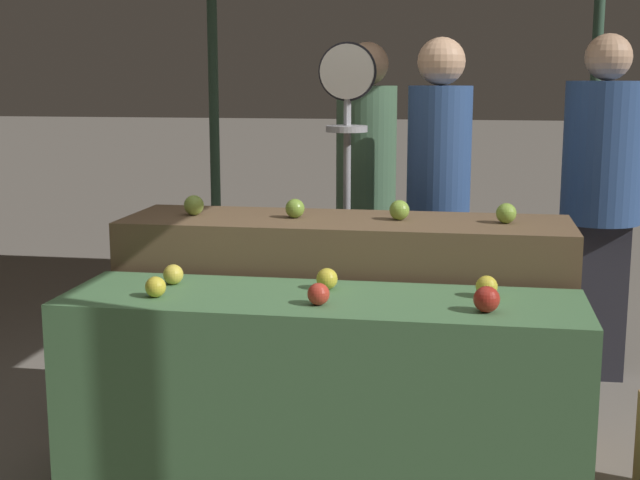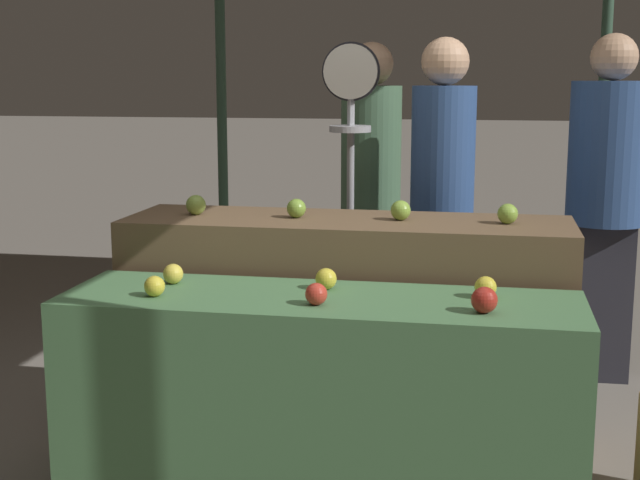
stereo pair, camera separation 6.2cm
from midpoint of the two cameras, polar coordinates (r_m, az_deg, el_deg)
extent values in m
cylinder|color=#33513D|center=(6.33, -6.02, 7.86)|extent=(0.07, 0.07, 2.55)
cylinder|color=#33513D|center=(6.10, 17.86, 7.33)|extent=(0.07, 0.07, 2.55)
cube|color=#4C7A4C|center=(3.29, 0.54, -10.27)|extent=(1.86, 0.55, 0.78)
cube|color=brown|center=(3.82, 2.17, -5.83)|extent=(1.86, 0.55, 0.97)
sphere|color=gold|center=(3.22, -10.00, -2.93)|extent=(0.07, 0.07, 0.07)
sphere|color=red|center=(3.05, 0.34, -3.48)|extent=(0.08, 0.08, 0.08)
sphere|color=#AD281E|center=(3.00, 11.05, -3.79)|extent=(0.09, 0.09, 0.09)
sphere|color=yellow|center=(3.40, -8.87, -2.16)|extent=(0.08, 0.08, 0.08)
sphere|color=gold|center=(3.27, 0.91, -2.50)|extent=(0.08, 0.08, 0.08)
sphere|color=gold|center=(3.21, 11.09, -2.99)|extent=(0.08, 0.08, 0.08)
sphere|color=#8EB247|center=(3.85, -7.49, 2.24)|extent=(0.09, 0.09, 0.09)
sphere|color=#7AA338|center=(3.73, -1.05, 2.04)|extent=(0.08, 0.08, 0.08)
sphere|color=#84AD3D|center=(3.69, 5.66, 1.90)|extent=(0.08, 0.08, 0.08)
sphere|color=#84AD3D|center=(3.67, 12.39, 1.65)|extent=(0.08, 0.08, 0.08)
cylinder|color=#99999E|center=(4.37, 2.35, 0.51)|extent=(0.04, 0.04, 1.60)
cylinder|color=black|center=(4.30, 2.42, 10.72)|extent=(0.28, 0.01, 0.28)
cylinder|color=silver|center=(4.28, 2.39, 10.72)|extent=(0.26, 0.02, 0.26)
cylinder|color=#99999E|center=(4.29, 2.37, 8.06)|extent=(0.01, 0.01, 0.14)
cylinder|color=#99999E|center=(4.29, 2.36, 7.13)|extent=(0.20, 0.20, 0.03)
cube|color=#2D2D38|center=(4.48, 8.02, -4.51)|extent=(0.25, 0.17, 0.81)
cylinder|color=#2D4C84|center=(4.35, 8.27, 5.12)|extent=(0.34, 0.34, 0.70)
sphere|color=tan|center=(4.34, 8.44, 11.25)|extent=(0.23, 0.23, 0.23)
cube|color=#2D2D38|center=(4.91, 3.56, -3.13)|extent=(0.27, 0.20, 0.80)
cylinder|color=#476B4C|center=(4.79, 3.66, 5.64)|extent=(0.40, 0.40, 0.70)
sphere|color=tan|center=(4.77, 3.72, 11.19)|extent=(0.23, 0.23, 0.23)
cube|color=#2D2D38|center=(4.83, 17.84, -3.77)|extent=(0.30, 0.19, 0.82)
cylinder|color=#2D4C84|center=(4.71, 18.36, 5.30)|extent=(0.41, 0.41, 0.71)
sphere|color=tan|center=(4.69, 18.69, 11.04)|extent=(0.23, 0.23, 0.23)
camera|label=1|loc=(0.03, -89.49, 0.09)|focal=50.00mm
camera|label=2|loc=(0.03, 90.51, -0.09)|focal=50.00mm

